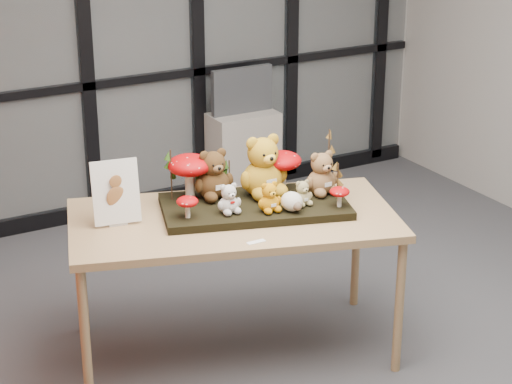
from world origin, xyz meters
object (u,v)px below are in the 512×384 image
bear_small_yellow (269,195)px  bear_beige_small (302,191)px  bear_brown_medium (213,171)px  mushroom_front_left (187,206)px  display_table (233,227)px  mushroom_back_left (190,174)px  bear_tan_back (321,170)px  cabinet (243,156)px  bear_pooh_yellow (263,162)px  plush_cream_hedgehog (292,201)px  bear_white_bow (229,197)px  mushroom_back_right (282,169)px  monitor (242,90)px  sign_holder (116,195)px  diorama_tray (255,206)px  mushroom_front_right (339,196)px

bear_small_yellow → bear_beige_small: (0.21, -0.01, -0.01)m
bear_brown_medium → mushroom_front_left: size_ratio=2.38×
display_table → mushroom_front_left: bearing=-165.1°
mushroom_back_left → bear_tan_back: bearing=-23.8°
bear_brown_medium → cabinet: 2.30m
bear_pooh_yellow → plush_cream_hedgehog: size_ratio=3.30×
display_table → bear_white_bow: bearing=-125.8°
bear_small_yellow → display_table: bearing=160.4°
bear_tan_back → mushroom_back_right: bear_tan_back is taller
bear_white_bow → bear_beige_small: 0.42m
bear_small_yellow → bear_beige_small: bear_small_yellow is taller
monitor → bear_small_yellow: bearing=-114.9°
mushroom_front_left → display_table: bearing=-2.9°
bear_white_bow → mushroom_back_left: size_ratio=0.66×
bear_pooh_yellow → cabinet: bearing=82.3°
bear_tan_back → mushroom_front_left: (-0.82, 0.04, -0.07)m
bear_pooh_yellow → mushroom_back_left: 0.41m
mushroom_back_left → monitor: 2.24m
mushroom_front_left → sign_holder: sign_holder is taller
bear_beige_small → mushroom_front_left: size_ratio=1.21×
mushroom_front_left → sign_holder: size_ratio=0.37×
bear_small_yellow → mushroom_back_right: (0.23, 0.25, 0.03)m
bear_small_yellow → bear_brown_medium: bearing=135.2°
bear_beige_small → mushroom_back_left: mushroom_back_left is taller
bear_pooh_yellow → cabinet: 2.27m
diorama_tray → plush_cream_hedgehog: (0.12, -0.20, 0.08)m
diorama_tray → mushroom_front_left: 0.42m
mushroom_back_left → mushroom_back_right: size_ratio=1.11×
bear_pooh_yellow → mushroom_back_right: 0.15m
plush_cream_hedgehog → mushroom_front_right: bearing=1.2°
bear_small_yellow → monitor: monitor is taller
diorama_tray → cabinet: diorama_tray is taller
bear_pooh_yellow → monitor: bear_pooh_yellow is taller
mushroom_back_right → cabinet: (0.79, 1.93, -0.65)m
bear_brown_medium → mushroom_front_left: bear_brown_medium is taller
bear_beige_small → monitor: size_ratio=0.31×
bear_beige_small → mushroom_back_right: 0.26m
bear_pooh_yellow → mushroom_front_left: size_ratio=2.95×
diorama_tray → monitor: 2.30m
bear_brown_medium → mushroom_front_right: bear_brown_medium is taller
cabinet → monitor: size_ratio=1.39×
plush_cream_hedgehog → mushroom_back_right: 0.33m
plush_cream_hedgehog → mushroom_front_left: mushroom_front_left is taller
bear_beige_small → mushroom_front_left: bear_beige_small is taller
bear_white_bow → mushroom_back_left: 0.32m
bear_brown_medium → bear_tan_back: size_ratio=1.13×
bear_tan_back → bear_beige_small: size_ratio=1.74×
bear_tan_back → mushroom_front_right: size_ratio=2.23×
mushroom_back_right → bear_beige_small: bearing=-94.6°
mushroom_front_right → diorama_tray: bearing=144.2°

